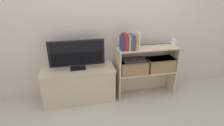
# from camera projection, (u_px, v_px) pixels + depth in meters

# --- Properties ---
(ground_plane) EXTENTS (16.00, 16.00, 0.00)m
(ground_plane) POSITION_uv_depth(u_px,v_px,m) (114.00, 102.00, 2.67)
(ground_plane) COLOR #BCB2A3
(wall_back) EXTENTS (10.00, 0.05, 2.40)m
(wall_back) POSITION_uv_depth(u_px,v_px,m) (108.00, 18.00, 2.58)
(wall_back) COLOR beige
(wall_back) RESTS_ON ground_plane
(tv_stand) EXTENTS (1.06, 0.41, 0.52)m
(tv_stand) POSITION_uv_depth(u_px,v_px,m) (79.00, 84.00, 2.65)
(tv_stand) COLOR #CCB793
(tv_stand) RESTS_ON ground_plane
(tv) EXTENTS (0.78, 0.14, 0.43)m
(tv) POSITION_uv_depth(u_px,v_px,m) (77.00, 54.00, 2.46)
(tv) COLOR black
(tv) RESTS_ON tv_stand
(bookshelf_lower_tier) EXTENTS (0.93, 0.27, 0.40)m
(bookshelf_lower_tier) POSITION_uv_depth(u_px,v_px,m) (144.00, 78.00, 2.85)
(bookshelf_lower_tier) COLOR #CCB793
(bookshelf_lower_tier) RESTS_ON ground_plane
(bookshelf_upper_tier) EXTENTS (0.93, 0.27, 0.39)m
(bookshelf_upper_tier) POSITION_uv_depth(u_px,v_px,m) (146.00, 55.00, 2.70)
(bookshelf_upper_tier) COLOR #CCB793
(bookshelf_upper_tier) RESTS_ON bookshelf_lower_tier
(book_navy) EXTENTS (0.02, 0.14, 0.21)m
(book_navy) POSITION_uv_depth(u_px,v_px,m) (122.00, 43.00, 2.44)
(book_navy) COLOR navy
(book_navy) RESTS_ON bookshelf_upper_tier
(book_maroon) EXTENTS (0.03, 0.13, 0.25)m
(book_maroon) POSITION_uv_depth(u_px,v_px,m) (124.00, 42.00, 2.44)
(book_maroon) COLOR maroon
(book_maroon) RESTS_ON bookshelf_upper_tier
(book_crimson) EXTENTS (0.03, 0.13, 0.24)m
(book_crimson) POSITION_uv_depth(u_px,v_px,m) (126.00, 42.00, 2.44)
(book_crimson) COLOR #B22328
(book_crimson) RESTS_ON bookshelf_upper_tier
(book_tan) EXTENTS (0.03, 0.14, 0.22)m
(book_tan) POSITION_uv_depth(u_px,v_px,m) (129.00, 42.00, 2.46)
(book_tan) COLOR tan
(book_tan) RESTS_ON bookshelf_upper_tier
(book_teal) EXTENTS (0.02, 0.15, 0.23)m
(book_teal) POSITION_uv_depth(u_px,v_px,m) (131.00, 42.00, 2.46)
(book_teal) COLOR #1E7075
(book_teal) RESTS_ON bookshelf_upper_tier
(book_plum) EXTENTS (0.04, 0.15, 0.22)m
(book_plum) POSITION_uv_depth(u_px,v_px,m) (133.00, 42.00, 2.47)
(book_plum) COLOR #6B2D66
(book_plum) RESTS_ON bookshelf_upper_tier
(book_mustard) EXTENTS (0.03, 0.13, 0.19)m
(book_mustard) POSITION_uv_depth(u_px,v_px,m) (136.00, 43.00, 2.48)
(book_mustard) COLOR gold
(book_mustard) RESTS_ON bookshelf_upper_tier
(book_ivory) EXTENTS (0.02, 0.14, 0.24)m
(book_ivory) POSITION_uv_depth(u_px,v_px,m) (138.00, 41.00, 2.48)
(book_ivory) COLOR silver
(book_ivory) RESTS_ON bookshelf_upper_tier
(baby_monitor) EXTENTS (0.05, 0.04, 0.14)m
(baby_monitor) POSITION_uv_depth(u_px,v_px,m) (173.00, 42.00, 2.65)
(baby_monitor) COLOR white
(baby_monitor) RESTS_ON bookshelf_upper_tier
(storage_basket_left) EXTENTS (0.42, 0.24, 0.21)m
(storage_basket_left) POSITION_uv_depth(u_px,v_px,m) (133.00, 66.00, 2.64)
(storage_basket_left) COLOR #937047
(storage_basket_left) RESTS_ON bookshelf_lower_tier
(storage_basket_right) EXTENTS (0.42, 0.24, 0.21)m
(storage_basket_right) POSITION_uv_depth(u_px,v_px,m) (160.00, 64.00, 2.73)
(storage_basket_right) COLOR #937047
(storage_basket_right) RESTS_ON bookshelf_lower_tier
(laptop) EXTENTS (0.34, 0.21, 0.02)m
(laptop) POSITION_uv_depth(u_px,v_px,m) (134.00, 60.00, 2.60)
(laptop) COLOR #2D2D33
(laptop) RESTS_ON storage_basket_left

